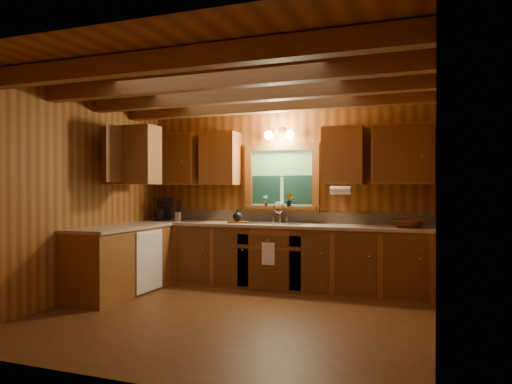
{
  "coord_description": "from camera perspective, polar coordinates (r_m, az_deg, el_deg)",
  "views": [
    {
      "loc": [
        2.1,
        -4.8,
        1.4
      ],
      "look_at": [
        0.0,
        0.8,
        1.35
      ],
      "focal_mm": 33.78,
      "sensor_mm": 36.0,
      "label": 1
    }
  ],
  "objects": [
    {
      "name": "window",
      "position": [
        7.0,
        3.07,
        1.53
      ],
      "size": [
        1.12,
        0.08,
        1.0
      ],
      "color": "brown",
      "rests_on": "room"
    },
    {
      "name": "window_sill",
      "position": [
        6.95,
        2.95,
        -1.84
      ],
      "size": [
        1.06,
        0.14,
        0.04
      ],
      "primitive_type": "cube",
      "color": "brown",
      "rests_on": "room"
    },
    {
      "name": "ceiling_beams",
      "position": [
        5.36,
        -3.08,
        12.23
      ],
      "size": [
        4.2,
        2.54,
        0.18
      ],
      "color": "brown",
      "rests_on": "room"
    },
    {
      "name": "paper_towel_roll",
      "position": [
        6.44,
        9.99,
        0.2
      ],
      "size": [
        0.27,
        0.11,
        0.11
      ],
      "primitive_type": "cylinder",
      "rotation": [
        0.0,
        1.57,
        0.0
      ],
      "color": "white",
      "rests_on": "upper_cabinets"
    },
    {
      "name": "dish_towel",
      "position": [
        6.48,
        1.46,
        -7.33
      ],
      "size": [
        0.18,
        0.01,
        0.3
      ],
      "primitive_type": "cube",
      "color": "white",
      "rests_on": "base_cabinets"
    },
    {
      "name": "potted_plant_right",
      "position": [
        6.87,
        3.99,
        -0.9
      ],
      "size": [
        0.12,
        0.1,
        0.19
      ],
      "primitive_type": "imported",
      "rotation": [
        0.0,
        0.0,
        -0.16
      ],
      "color": "#532D11",
      "rests_on": "window_sill"
    },
    {
      "name": "utensil_crock",
      "position": [
        7.34,
        -9.21,
        -2.83
      ],
      "size": [
        0.11,
        0.11,
        0.32
      ],
      "rotation": [
        0.0,
        0.0,
        0.38
      ],
      "color": "silver",
      "rests_on": "countertop"
    },
    {
      "name": "potted_plant_left",
      "position": [
        6.99,
        1.16,
        -0.99
      ],
      "size": [
        0.1,
        0.07,
        0.16
      ],
      "primitive_type": "imported",
      "rotation": [
        0.0,
        0.0,
        0.2
      ],
      "color": "#532D11",
      "rests_on": "window_sill"
    },
    {
      "name": "wicker_basket",
      "position": [
        6.36,
        17.55,
        -3.6
      ],
      "size": [
        0.5,
        0.5,
        0.1
      ],
      "primitive_type": "imported",
      "rotation": [
        0.0,
        0.0,
        -0.27
      ],
      "color": "#48230C",
      "rests_on": "countertop"
    },
    {
      "name": "room",
      "position": [
        5.24,
        -3.07,
        -0.61
      ],
      "size": [
        4.2,
        4.2,
        4.2
      ],
      "color": "#4F2B13",
      "rests_on": "ground"
    },
    {
      "name": "backsplash",
      "position": [
        7.02,
        3.12,
        -2.96
      ],
      "size": [
        4.2,
        0.02,
        0.16
      ],
      "primitive_type": "cube",
      "color": "#9C8569",
      "rests_on": "room"
    },
    {
      "name": "sink",
      "position": [
        6.76,
        2.4,
        -4.14
      ],
      "size": [
        0.82,
        0.48,
        0.43
      ],
      "color": "silver",
      "rests_on": "countertop"
    },
    {
      "name": "upper_cabinets",
      "position": [
        6.79,
        -2.62,
        4.19
      ],
      "size": [
        4.19,
        1.77,
        0.78
      ],
      "color": "brown",
      "rests_on": "room"
    },
    {
      "name": "base_cabinets",
      "position": [
        6.69,
        -2.53,
        -7.87
      ],
      "size": [
        4.2,
        2.22,
        0.86
      ],
      "color": "brown",
      "rests_on": "ground"
    },
    {
      "name": "teakettle",
      "position": [
        6.87,
        -2.22,
        -2.92
      ],
      "size": [
        0.14,
        0.14,
        0.17
      ],
      "rotation": [
        0.0,
        0.0,
        -0.22
      ],
      "color": "black",
      "rests_on": "cutting_board"
    },
    {
      "name": "dishwasher_panel",
      "position": [
        6.62,
        -12.5,
        -7.97
      ],
      "size": [
        0.02,
        0.6,
        0.8
      ],
      "primitive_type": "cube",
      "color": "white",
      "rests_on": "base_cabinets"
    },
    {
      "name": "countertop",
      "position": [
        6.64,
        -2.4,
        -4.02
      ],
      "size": [
        4.2,
        2.24,
        0.04
      ],
      "color": "tan",
      "rests_on": "base_cabinets"
    },
    {
      "name": "cutting_board",
      "position": [
        6.87,
        -2.22,
        -3.59
      ],
      "size": [
        0.34,
        0.29,
        0.03
      ],
      "primitive_type": "cube",
      "rotation": [
        0.0,
        0.0,
        0.38
      ],
      "color": "#532D11",
      "rests_on": "countertop"
    },
    {
      "name": "coffee_maker",
      "position": [
        7.52,
        -11.02,
        -2.05
      ],
      "size": [
        0.2,
        0.25,
        0.35
      ],
      "rotation": [
        0.0,
        0.0,
        0.2
      ],
      "color": "black",
      "rests_on": "countertop"
    },
    {
      "name": "wall_sconce",
      "position": [
        6.92,
        2.77,
        6.81
      ],
      "size": [
        0.45,
        0.21,
        0.17
      ],
      "color": "black",
      "rests_on": "room"
    }
  ]
}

